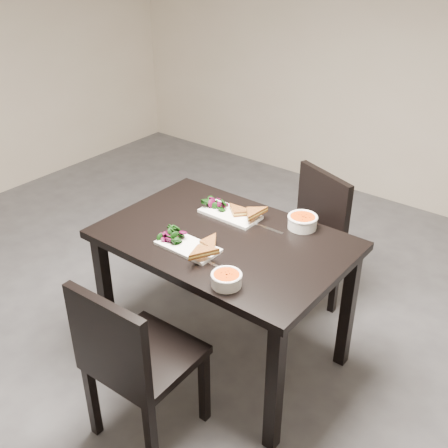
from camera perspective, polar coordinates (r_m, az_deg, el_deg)
name	(u,v)px	position (r m, az deg, el deg)	size (l,w,h in m)	color
ground	(167,346)	(3.13, -6.03, -12.67)	(5.00, 5.00, 0.00)	#47474C
table	(224,254)	(2.68, 0.00, -3.15)	(1.20, 0.80, 0.75)	black
chair_near	(132,357)	(2.37, -9.71, -13.74)	(0.43, 0.43, 0.85)	black
chair_far	(306,234)	(3.20, 8.63, -1.05)	(0.54, 0.54, 0.85)	black
plate_near	(188,247)	(2.53, -3.83, -2.41)	(0.30, 0.15, 0.02)	white
sandwich_near	(200,244)	(2.49, -2.50, -2.13)	(0.15, 0.11, 0.05)	#9C5720
salad_near	(172,235)	(2.58, -5.51, -1.15)	(0.09, 0.08, 0.04)	black
soup_bowl_near	(226,279)	(2.27, 0.26, -5.81)	(0.13, 0.13, 0.06)	white
cutlery_near	(214,265)	(2.41, -1.03, -4.37)	(0.18, 0.02, 0.00)	silver
plate_far	(230,214)	(2.81, 0.67, 1.06)	(0.32, 0.16, 0.02)	white
sandwich_far	(239,213)	(2.75, 1.55, 1.16)	(0.16, 0.12, 0.05)	#9C5720
salad_far	(215,204)	(2.85, -0.93, 2.17)	(0.10, 0.09, 0.04)	black
soup_bowl_far	(302,221)	(2.71, 8.30, 0.32)	(0.15, 0.15, 0.07)	white
cutlery_far	(267,228)	(2.70, 4.59, -0.44)	(0.18, 0.02, 0.00)	silver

